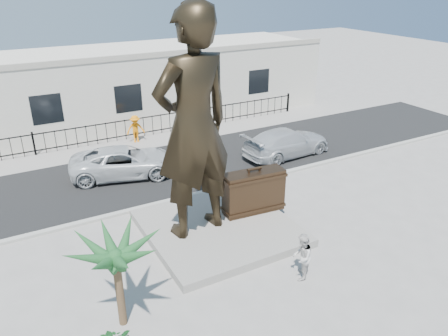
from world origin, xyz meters
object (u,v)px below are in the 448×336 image
object	(u,v)px
suitcase	(254,192)
car_white	(125,162)
tourist	(302,257)
statue	(193,126)

from	to	relation	value
suitcase	car_white	bearing A→B (deg)	122.56
suitcase	car_white	xyz separation A→B (m)	(-3.24, 6.24, -0.43)
suitcase	car_white	size ratio (longest dim) A/B	0.48
tourist	car_white	xyz separation A→B (m)	(-2.55, 10.14, -0.08)
statue	car_white	distance (m)	7.30
statue	tourist	xyz separation A→B (m)	(1.84, -3.79, -3.46)
statue	car_white	xyz separation A→B (m)	(-0.71, 6.35, -3.54)
tourist	car_white	distance (m)	10.46
tourist	suitcase	bearing A→B (deg)	-144.81
suitcase	tourist	distance (m)	3.98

